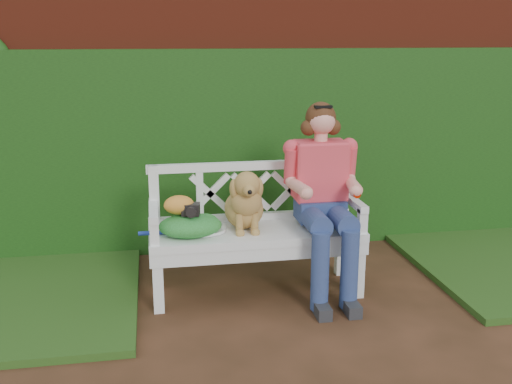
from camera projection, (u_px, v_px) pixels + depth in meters
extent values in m
plane|color=#332011|center=(315.00, 334.00, 3.74)|extent=(60.00, 60.00, 0.00)
cube|color=maroon|center=(261.00, 118.00, 5.27)|extent=(10.00, 0.30, 2.20)
cube|color=#205414|center=(265.00, 150.00, 5.12)|extent=(10.00, 0.18, 1.70)
cube|color=black|center=(191.00, 209.00, 4.05)|extent=(0.13, 0.11, 0.08)
ellipsoid|color=orange|center=(179.00, 205.00, 4.06)|extent=(0.25, 0.22, 0.13)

